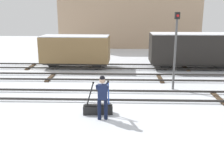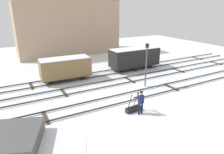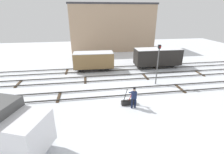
{
  "view_description": "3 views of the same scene",
  "coord_description": "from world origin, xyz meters",
  "px_view_note": "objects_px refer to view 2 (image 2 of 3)",
  "views": [
    {
      "loc": [
        1.01,
        -12.43,
        4.32
      ],
      "look_at": [
        0.58,
        0.06,
        1.05
      ],
      "focal_mm": 41.85,
      "sensor_mm": 36.0,
      "label": 1
    },
    {
      "loc": [
        -7.69,
        -13.1,
        7.35
      ],
      "look_at": [
        0.67,
        2.29,
        1.24
      ],
      "focal_mm": 32.43,
      "sensor_mm": 36.0,
      "label": 2
    },
    {
      "loc": [
        -3.09,
        -13.54,
        7.18
      ],
      "look_at": [
        -0.84,
        1.22,
        1.19
      ],
      "focal_mm": 26.22,
      "sensor_mm": 36.0,
      "label": 3
    }
  ],
  "objects_px": {
    "freight_car_far_end": "(65,68)",
    "rail_worker": "(141,101)",
    "freight_car_near_switch": "(134,57)",
    "switch_lever_frame": "(133,108)",
    "signal_post": "(146,61)"
  },
  "relations": [
    {
      "from": "freight_car_far_end",
      "to": "rail_worker",
      "type": "bearing_deg",
      "value": -72.49
    },
    {
      "from": "freight_car_near_switch",
      "to": "freight_car_far_end",
      "type": "bearing_deg",
      "value": -179.69
    },
    {
      "from": "switch_lever_frame",
      "to": "signal_post",
      "type": "distance_m",
      "value": 5.75
    },
    {
      "from": "signal_post",
      "to": "freight_car_far_end",
      "type": "height_order",
      "value": "signal_post"
    },
    {
      "from": "signal_post",
      "to": "freight_car_near_switch",
      "type": "height_order",
      "value": "signal_post"
    },
    {
      "from": "switch_lever_frame",
      "to": "freight_car_far_end",
      "type": "distance_m",
      "value": 9.29
    },
    {
      "from": "freight_car_near_switch",
      "to": "switch_lever_frame",
      "type": "bearing_deg",
      "value": -124.45
    },
    {
      "from": "switch_lever_frame",
      "to": "rail_worker",
      "type": "distance_m",
      "value": 0.99
    },
    {
      "from": "switch_lever_frame",
      "to": "freight_car_far_end",
      "type": "relative_size",
      "value": 0.29
    },
    {
      "from": "switch_lever_frame",
      "to": "rail_worker",
      "type": "xyz_separation_m",
      "value": [
        0.23,
        -0.54,
        0.79
      ]
    },
    {
      "from": "signal_post",
      "to": "freight_car_far_end",
      "type": "xyz_separation_m",
      "value": [
        -6.28,
        5.27,
        -1.14
      ]
    },
    {
      "from": "freight_car_far_end",
      "to": "freight_car_near_switch",
      "type": "height_order",
      "value": "freight_car_near_switch"
    },
    {
      "from": "signal_post",
      "to": "freight_car_near_switch",
      "type": "relative_size",
      "value": 0.68
    },
    {
      "from": "switch_lever_frame",
      "to": "freight_car_far_end",
      "type": "bearing_deg",
      "value": 100.99
    },
    {
      "from": "rail_worker",
      "to": "signal_post",
      "type": "height_order",
      "value": "signal_post"
    }
  ]
}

